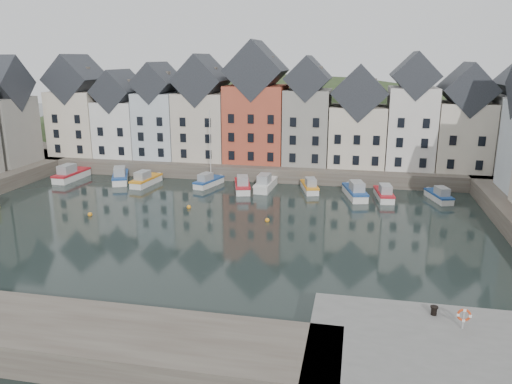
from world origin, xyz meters
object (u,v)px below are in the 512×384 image
(boat_d, at_px, (208,181))
(mooring_bollard, at_px, (434,310))
(boat_a, at_px, (71,175))
(life_ring_post, at_px, (464,316))

(boat_d, distance_m, mooring_bollard, 43.23)
(boat_a, relative_size, life_ring_post, 5.34)
(life_ring_post, bearing_deg, mooring_bollard, 135.27)
(boat_d, relative_size, life_ring_post, 8.12)
(boat_a, bearing_deg, mooring_bollard, -34.60)
(boat_a, bearing_deg, boat_d, 4.00)
(mooring_bollard, distance_m, life_ring_post, 2.07)
(boat_a, relative_size, boat_d, 0.66)
(boat_d, height_order, life_ring_post, boat_d)
(mooring_bollard, bearing_deg, life_ring_post, -44.73)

